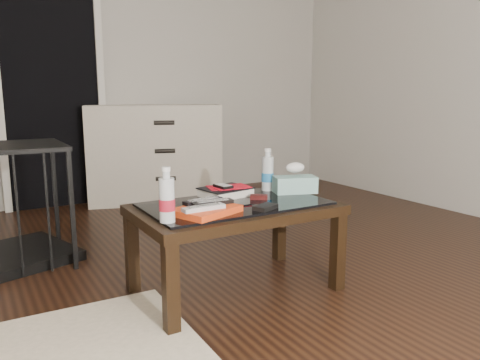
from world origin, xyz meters
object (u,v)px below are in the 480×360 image
object	(u,v)px
dresser	(155,153)
tissue_box	(295,184)
textbook	(225,192)
water_bottle_left	(167,195)
water_bottle_right	(268,169)
coffee_table	(235,215)

from	to	relation	value
dresser	tissue_box	world-z (taller)	dresser
tissue_box	dresser	bearing A→B (deg)	109.74
textbook	water_bottle_left	distance (m)	0.57
dresser	water_bottle_right	xyz separation A→B (m)	(-0.07, -2.00, 0.13)
textbook	water_bottle_right	world-z (taller)	water_bottle_right
coffee_table	tissue_box	bearing A→B (deg)	6.47
coffee_table	textbook	size ratio (longest dim) A/B	4.00
dresser	water_bottle_left	size ratio (longest dim) A/B	5.44
water_bottle_right	tissue_box	distance (m)	0.18
textbook	dresser	bearing A→B (deg)	70.66
dresser	textbook	xyz separation A→B (m)	(-0.35, -2.01, 0.03)
dresser	textbook	world-z (taller)	dresser
coffee_table	water_bottle_left	world-z (taller)	water_bottle_left
textbook	tissue_box	bearing A→B (deg)	-26.35
coffee_table	textbook	xyz separation A→B (m)	(0.03, 0.16, 0.09)
water_bottle_left	water_bottle_right	size ratio (longest dim) A/B	1.00
textbook	water_bottle_right	bearing A→B (deg)	-6.36
textbook	water_bottle_left	xyz separation A→B (m)	(-0.46, -0.32, 0.10)
coffee_table	textbook	bearing A→B (deg)	78.65
textbook	water_bottle_left	size ratio (longest dim) A/B	1.05
textbook	water_bottle_right	xyz separation A→B (m)	(0.28, 0.02, 0.10)
dresser	tissue_box	distance (m)	2.13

